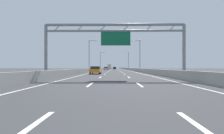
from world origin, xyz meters
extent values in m
plane|color=#38383A|center=(0.00, 100.00, 0.00)|extent=(260.00, 260.00, 0.00)
cube|color=white|center=(-1.80, 3.50, 0.01)|extent=(0.16, 3.00, 0.01)
cube|color=white|center=(-1.80, 12.50, 0.01)|extent=(0.16, 3.00, 0.01)
cube|color=white|center=(-1.80, 21.50, 0.01)|extent=(0.16, 3.00, 0.01)
cube|color=white|center=(-1.80, 30.50, 0.01)|extent=(0.16, 3.00, 0.01)
cube|color=white|center=(-1.80, 39.50, 0.01)|extent=(0.16, 3.00, 0.01)
cube|color=white|center=(-1.80, 48.50, 0.01)|extent=(0.16, 3.00, 0.01)
cube|color=white|center=(-1.80, 57.50, 0.01)|extent=(0.16, 3.00, 0.01)
cube|color=white|center=(-1.80, 66.50, 0.01)|extent=(0.16, 3.00, 0.01)
cube|color=white|center=(-1.80, 75.50, 0.01)|extent=(0.16, 3.00, 0.01)
cube|color=white|center=(-1.80, 84.50, 0.01)|extent=(0.16, 3.00, 0.01)
cube|color=white|center=(-1.80, 93.50, 0.01)|extent=(0.16, 3.00, 0.01)
cube|color=white|center=(-1.80, 102.50, 0.01)|extent=(0.16, 3.00, 0.01)
cube|color=white|center=(-1.80, 111.50, 0.01)|extent=(0.16, 3.00, 0.01)
cube|color=white|center=(-1.80, 120.50, 0.01)|extent=(0.16, 3.00, 0.01)
cube|color=white|center=(-1.80, 129.50, 0.01)|extent=(0.16, 3.00, 0.01)
cube|color=white|center=(-1.80, 138.50, 0.01)|extent=(0.16, 3.00, 0.01)
cube|color=white|center=(-1.80, 147.50, 0.01)|extent=(0.16, 3.00, 0.01)
cube|color=white|center=(-1.80, 156.50, 0.01)|extent=(0.16, 3.00, 0.01)
cube|color=white|center=(1.80, 3.50, 0.01)|extent=(0.16, 3.00, 0.01)
cube|color=white|center=(1.80, 12.50, 0.01)|extent=(0.16, 3.00, 0.01)
cube|color=white|center=(1.80, 21.50, 0.01)|extent=(0.16, 3.00, 0.01)
cube|color=white|center=(1.80, 30.50, 0.01)|extent=(0.16, 3.00, 0.01)
cube|color=white|center=(1.80, 39.50, 0.01)|extent=(0.16, 3.00, 0.01)
cube|color=white|center=(1.80, 48.50, 0.01)|extent=(0.16, 3.00, 0.01)
cube|color=white|center=(1.80, 57.50, 0.01)|extent=(0.16, 3.00, 0.01)
cube|color=white|center=(1.80, 66.50, 0.01)|extent=(0.16, 3.00, 0.01)
cube|color=white|center=(1.80, 75.50, 0.01)|extent=(0.16, 3.00, 0.01)
cube|color=white|center=(1.80, 84.50, 0.01)|extent=(0.16, 3.00, 0.01)
cube|color=white|center=(1.80, 93.50, 0.01)|extent=(0.16, 3.00, 0.01)
cube|color=white|center=(1.80, 102.50, 0.01)|extent=(0.16, 3.00, 0.01)
cube|color=white|center=(1.80, 111.50, 0.01)|extent=(0.16, 3.00, 0.01)
cube|color=white|center=(1.80, 120.50, 0.01)|extent=(0.16, 3.00, 0.01)
cube|color=white|center=(1.80, 129.50, 0.01)|extent=(0.16, 3.00, 0.01)
cube|color=white|center=(1.80, 138.50, 0.01)|extent=(0.16, 3.00, 0.01)
cube|color=white|center=(1.80, 147.50, 0.01)|extent=(0.16, 3.00, 0.01)
cube|color=white|center=(1.80, 156.50, 0.01)|extent=(0.16, 3.00, 0.01)
cube|color=white|center=(-5.25, 88.00, 0.01)|extent=(0.16, 176.00, 0.01)
cube|color=white|center=(5.25, 88.00, 0.01)|extent=(0.16, 176.00, 0.01)
cube|color=#9E9E99|center=(-6.90, 110.00, 0.47)|extent=(0.45, 220.00, 0.95)
cube|color=#9E9E99|center=(6.90, 110.00, 0.47)|extent=(0.45, 220.00, 0.95)
cylinder|color=gray|center=(-7.98, 19.61, 3.10)|extent=(0.36, 0.36, 6.20)
cylinder|color=gray|center=(7.98, 19.61, 3.10)|extent=(0.36, 0.36, 6.20)
cylinder|color=gray|center=(0.00, 19.61, 6.20)|extent=(15.97, 0.32, 0.32)
cylinder|color=gray|center=(0.00, 19.61, 5.50)|extent=(15.97, 0.26, 0.26)
cylinder|color=gray|center=(-6.65, 19.61, 5.85)|extent=(0.74, 0.10, 0.74)
cylinder|color=gray|center=(-3.99, 19.61, 5.85)|extent=(0.74, 0.10, 0.74)
cylinder|color=gray|center=(-1.33, 19.61, 5.85)|extent=(0.74, 0.10, 0.74)
cylinder|color=gray|center=(1.33, 19.61, 5.85)|extent=(0.74, 0.10, 0.74)
cylinder|color=gray|center=(3.99, 19.61, 5.85)|extent=(0.74, 0.10, 0.74)
cylinder|color=gray|center=(6.65, 19.61, 5.85)|extent=(0.74, 0.10, 0.74)
cube|color=#0F5B3D|center=(0.13, 19.61, 4.60)|extent=(3.40, 0.12, 1.60)
cylinder|color=slate|center=(-7.70, 51.04, 4.75)|extent=(0.20, 0.20, 9.50)
cylinder|color=slate|center=(-6.60, 51.04, 9.35)|extent=(2.20, 0.12, 0.12)
cube|color=#F2EAC6|center=(-5.50, 51.04, 9.25)|extent=(0.56, 0.28, 0.20)
cylinder|color=slate|center=(7.70, 51.04, 4.75)|extent=(0.20, 0.20, 9.50)
cylinder|color=slate|center=(6.60, 51.04, 9.35)|extent=(2.20, 0.12, 0.12)
cube|color=#F2EAC6|center=(5.50, 51.04, 9.25)|extent=(0.56, 0.28, 0.20)
cylinder|color=slate|center=(-7.70, 91.75, 4.75)|extent=(0.20, 0.20, 9.50)
cylinder|color=slate|center=(-6.60, 91.75, 9.35)|extent=(2.20, 0.12, 0.12)
cube|color=#F2EAC6|center=(-5.50, 91.75, 9.25)|extent=(0.56, 0.28, 0.20)
cylinder|color=slate|center=(7.70, 91.75, 4.75)|extent=(0.20, 0.20, 9.50)
cylinder|color=slate|center=(6.60, 91.75, 9.35)|extent=(2.20, 0.12, 0.12)
cube|color=#F2EAC6|center=(5.50, 91.75, 9.25)|extent=(0.56, 0.28, 0.20)
cube|color=black|center=(0.08, 102.28, 0.67)|extent=(1.89, 4.47, 0.71)
cube|color=black|center=(0.08, 101.99, 1.24)|extent=(1.66, 2.02, 0.42)
cylinder|color=black|center=(-0.76, 103.97, 0.32)|extent=(0.22, 0.64, 0.64)
cylinder|color=black|center=(0.91, 103.97, 0.32)|extent=(0.22, 0.64, 0.64)
cylinder|color=black|center=(-0.76, 100.59, 0.32)|extent=(0.22, 0.64, 0.64)
cylinder|color=black|center=(0.91, 100.59, 0.32)|extent=(0.22, 0.64, 0.64)
cube|color=#2347AD|center=(0.16, 128.10, 0.62)|extent=(1.77, 4.26, 0.61)
cube|color=black|center=(0.16, 127.59, 1.14)|extent=(1.55, 1.75, 0.43)
cylinder|color=black|center=(-0.62, 129.68, 0.32)|extent=(0.22, 0.64, 0.64)
cylinder|color=black|center=(0.93, 129.68, 0.32)|extent=(0.22, 0.64, 0.64)
cylinder|color=black|center=(-0.62, 126.53, 0.32)|extent=(0.22, 0.64, 0.64)
cylinder|color=black|center=(0.93, 126.53, 0.32)|extent=(0.22, 0.64, 0.64)
cube|color=silver|center=(-3.37, 126.45, 0.63)|extent=(1.89, 4.30, 0.63)
cube|color=black|center=(-3.37, 126.69, 1.21)|extent=(1.67, 1.95, 0.53)
cylinder|color=black|center=(-4.21, 128.05, 0.32)|extent=(0.22, 0.64, 0.64)
cylinder|color=black|center=(-2.54, 128.05, 0.32)|extent=(0.22, 0.64, 0.64)
cylinder|color=black|center=(-4.21, 124.85, 0.32)|extent=(0.22, 0.64, 0.64)
cylinder|color=black|center=(-2.54, 124.85, 0.32)|extent=(0.22, 0.64, 0.64)
cube|color=#A8ADB2|center=(-3.82, 74.96, 0.62)|extent=(1.76, 4.16, 0.61)
cube|color=black|center=(-3.82, 74.80, 1.18)|extent=(1.55, 1.87, 0.51)
cylinder|color=black|center=(-4.59, 76.49, 0.32)|extent=(0.22, 0.64, 0.64)
cylinder|color=black|center=(-3.05, 76.49, 0.32)|extent=(0.22, 0.64, 0.64)
cylinder|color=black|center=(-4.59, 73.43, 0.32)|extent=(0.22, 0.64, 0.64)
cylinder|color=black|center=(-3.05, 73.43, 0.32)|extent=(0.22, 0.64, 0.64)
cube|color=orange|center=(-3.58, 32.05, 0.63)|extent=(1.90, 4.34, 0.62)
cube|color=black|center=(-3.58, 31.77, 1.19)|extent=(1.67, 1.99, 0.50)
cylinder|color=black|center=(-4.41, 33.67, 0.32)|extent=(0.22, 0.64, 0.64)
cylinder|color=black|center=(-2.74, 33.67, 0.32)|extent=(0.22, 0.64, 0.64)
cylinder|color=black|center=(-4.41, 30.43, 0.32)|extent=(0.22, 0.64, 0.64)
cylinder|color=black|center=(-2.74, 30.43, 0.32)|extent=(0.22, 0.64, 0.64)
cube|color=silver|center=(-3.38, 117.06, 1.58)|extent=(2.35, 2.21, 2.19)
cube|color=beige|center=(-3.38, 113.02, 1.85)|extent=(2.35, 5.48, 2.75)
cylinder|color=black|center=(-4.41, 117.27, 0.48)|extent=(0.28, 0.96, 0.96)
cylinder|color=black|center=(-2.34, 117.27, 0.48)|extent=(0.28, 0.96, 0.96)
cylinder|color=black|center=(-4.41, 111.68, 0.48)|extent=(0.28, 0.96, 0.96)
cylinder|color=black|center=(-2.34, 111.68, 0.48)|extent=(0.28, 0.96, 0.96)
camera|label=1|loc=(-0.02, 0.26, 1.28)|focal=26.90mm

